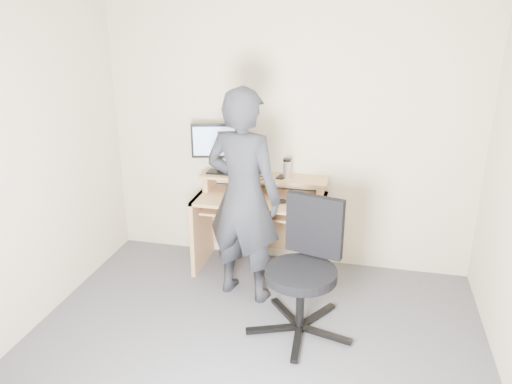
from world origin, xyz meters
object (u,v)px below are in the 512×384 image
at_px(office_chair, 306,263).
at_px(person, 243,197).
at_px(desk, 262,214).
at_px(monitor, 218,144).

height_order(office_chair, person, person).
relative_size(desk, person, 0.65).
xyz_separation_m(office_chair, person, (-0.58, 0.37, 0.35)).
bearing_deg(person, monitor, -42.68).
relative_size(office_chair, person, 0.56).
xyz_separation_m(desk, office_chair, (0.54, -0.91, 0.02)).
height_order(monitor, person, person).
distance_m(desk, office_chair, 1.06).
bearing_deg(person, office_chair, 161.22).
relative_size(desk, monitor, 2.41).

